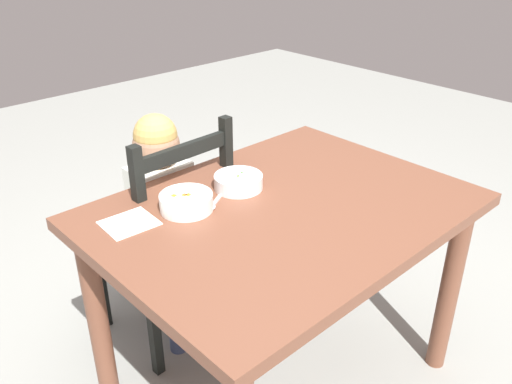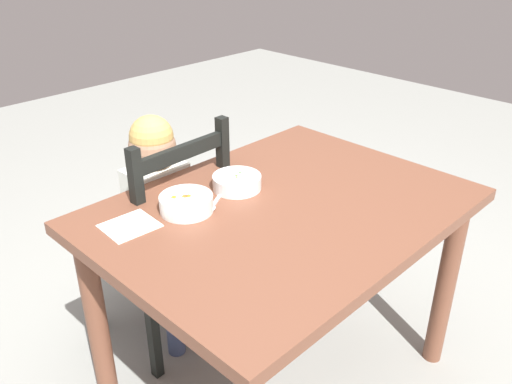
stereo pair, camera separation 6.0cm
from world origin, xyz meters
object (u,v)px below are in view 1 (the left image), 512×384
child_figure (165,200)px  bowl_of_carrots (186,202)px  dining_table (282,236)px  spoon (213,205)px  dining_chair (168,240)px  bowl_of_peas (238,181)px

child_figure → bowl_of_carrots: 0.35m
dining_table → spoon: 0.25m
dining_chair → bowl_of_peas: 0.45m
child_figure → bowl_of_peas: 0.34m
dining_table → dining_chair: size_ratio=1.24×
dining_chair → spoon: dining_chair is taller
bowl_of_peas → bowl_of_carrots: size_ratio=0.98×
dining_chair → child_figure: 0.18m
dining_chair → child_figure: child_figure is taller
dining_table → bowl_of_peas: (-0.02, 0.19, 0.14)m
child_figure → dining_table: bearing=-74.7°
dining_chair → spoon: (-0.04, -0.34, 0.30)m
dining_chair → bowl_of_carrots: size_ratio=5.65×
dining_chair → bowl_of_peas: dining_chair is taller
dining_table → dining_chair: bearing=104.9°
dining_table → bowl_of_carrots: bearing=141.8°
dining_table → child_figure: bearing=105.3°
dining_chair → bowl_of_carrots: bearing=-110.2°
dining_table → child_figure: size_ratio=1.22×
child_figure → bowl_of_carrots: size_ratio=5.76×
child_figure → bowl_of_peas: child_figure is taller
bowl_of_peas → spoon: size_ratio=1.28×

